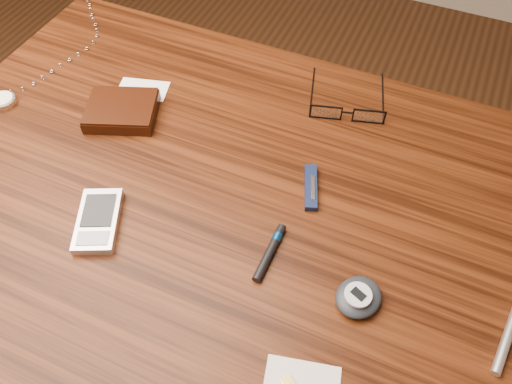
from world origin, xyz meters
TOP-DOWN VIEW (x-y plane):
  - ground at (0.00, 0.00)m, footprint 3.80×3.80m
  - desk at (0.00, 0.00)m, footprint 1.00×0.70m
  - wallet_and_card at (-0.22, 0.08)m, footprint 0.14×0.17m
  - eyeglasses at (0.13, 0.22)m, footprint 0.15×0.16m
  - pocket_watch at (-0.42, 0.03)m, footprint 0.10×0.34m
  - pda_phone at (-0.13, -0.12)m, footprint 0.09×0.12m
  - pedometer at (0.24, -0.09)m, footprint 0.07×0.08m
  - pocket_knife at (0.12, 0.06)m, footprint 0.04×0.08m
  - black_blue_pen at (0.11, -0.07)m, footprint 0.01×0.09m

SIDE VIEW (x-z plane):
  - ground at x=0.00m, z-range 0.00..0.00m
  - desk at x=0.00m, z-range 0.27..1.02m
  - pocket_knife at x=0.12m, z-range 0.75..0.76m
  - pocket_watch at x=-0.42m, z-range 0.75..0.76m
  - black_blue_pen at x=0.11m, z-range 0.75..0.76m
  - pda_phone at x=-0.13m, z-range 0.75..0.77m
  - pedometer at x=0.24m, z-range 0.75..0.77m
  - wallet_and_card at x=-0.22m, z-range 0.75..0.77m
  - eyeglasses at x=0.13m, z-range 0.75..0.78m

